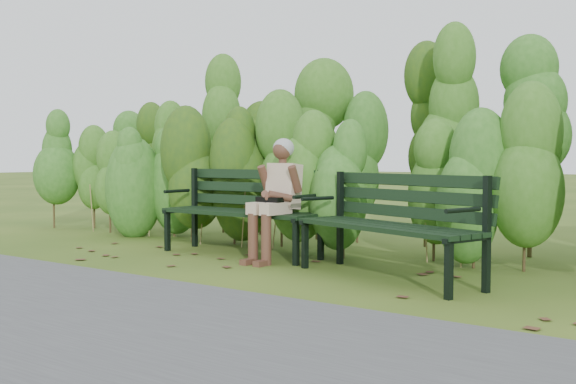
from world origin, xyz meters
The scene contains 7 objects.
ground centered at (0.00, 0.00, 0.00)m, with size 80.00×80.00×0.00m, color #355318.
footpath centered at (0.00, -2.20, 0.01)m, with size 60.00×2.50×0.01m, color #474749.
hedge_band centered at (0.00, 1.86, 1.26)m, with size 11.04×1.67×2.42m.
leaf_litter centered at (0.34, -0.01, 0.00)m, with size 5.42×2.01×0.01m.
bench_left centered at (-0.88, 0.76, 0.57)m, with size 1.93×0.64×0.96m.
bench_right centered at (1.17, 0.37, 0.56)m, with size 2.00×1.19×0.95m.
seated_woman centered at (-0.31, 0.57, 0.75)m, with size 0.49×0.72×1.30m.
Camera 1 is at (3.92, -5.13, 1.10)m, focal length 42.00 mm.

